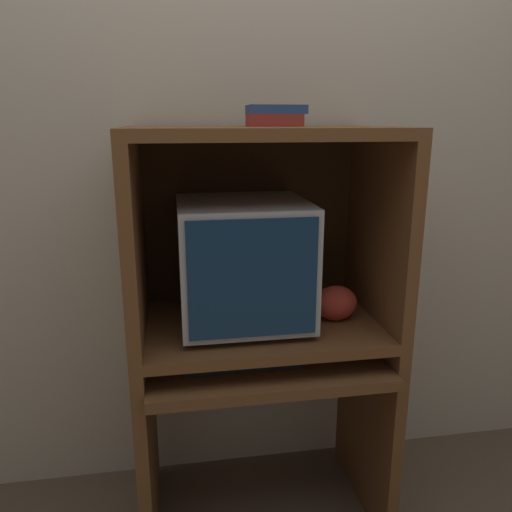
{
  "coord_description": "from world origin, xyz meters",
  "views": [
    {
      "loc": [
        -0.28,
        -1.3,
        1.43
      ],
      "look_at": [
        -0.02,
        0.27,
        1.0
      ],
      "focal_mm": 35.0,
      "sensor_mm": 36.0,
      "label": 1
    }
  ],
  "objects_px": {
    "keyboard": "(241,358)",
    "snack_bag": "(336,303)",
    "book_stack": "(275,115)",
    "mouse": "(316,352)",
    "crt_monitor": "(243,261)"
  },
  "relations": [
    {
      "from": "keyboard",
      "to": "snack_bag",
      "type": "xyz_separation_m",
      "value": [
        0.34,
        0.06,
        0.15
      ]
    },
    {
      "from": "keyboard",
      "to": "snack_bag",
      "type": "bearing_deg",
      "value": 10.77
    },
    {
      "from": "crt_monitor",
      "to": "book_stack",
      "type": "distance_m",
      "value": 0.48
    },
    {
      "from": "keyboard",
      "to": "mouse",
      "type": "distance_m",
      "value": 0.25
    },
    {
      "from": "mouse",
      "to": "keyboard",
      "type": "bearing_deg",
      "value": -178.98
    },
    {
      "from": "snack_bag",
      "to": "book_stack",
      "type": "bearing_deg",
      "value": 161.37
    },
    {
      "from": "book_stack",
      "to": "keyboard",
      "type": "bearing_deg",
      "value": -134.88
    },
    {
      "from": "snack_bag",
      "to": "book_stack",
      "type": "height_order",
      "value": "book_stack"
    },
    {
      "from": "keyboard",
      "to": "book_stack",
      "type": "bearing_deg",
      "value": 45.12
    },
    {
      "from": "mouse",
      "to": "snack_bag",
      "type": "height_order",
      "value": "snack_bag"
    },
    {
      "from": "crt_monitor",
      "to": "snack_bag",
      "type": "relative_size",
      "value": 2.91
    },
    {
      "from": "keyboard",
      "to": "snack_bag",
      "type": "relative_size",
      "value": 2.59
    },
    {
      "from": "crt_monitor",
      "to": "mouse",
      "type": "relative_size",
      "value": 7.05
    },
    {
      "from": "keyboard",
      "to": "book_stack",
      "type": "height_order",
      "value": "book_stack"
    },
    {
      "from": "crt_monitor",
      "to": "mouse",
      "type": "height_order",
      "value": "crt_monitor"
    }
  ]
}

